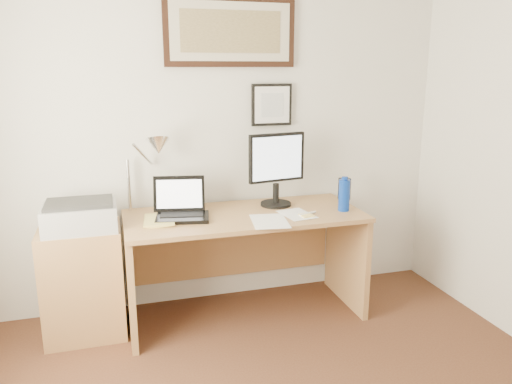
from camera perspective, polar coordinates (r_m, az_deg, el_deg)
name	(u,v)px	position (r m, az deg, el deg)	size (l,w,h in m)	color
wall_back	(210,134)	(3.60, -5.23, 6.60)	(3.50, 0.02, 2.50)	silver
side_cabinet	(83,282)	(3.46, -19.12, -9.67)	(0.50, 0.40, 0.73)	#9E7042
water_bottle	(344,195)	(3.48, 10.04, -0.36)	(0.08, 0.08, 0.22)	#0C33A0
bottle_cap	(345,178)	(3.45, 10.13, 1.57)	(0.04, 0.04, 0.02)	#0C33A0
speaker	(344,189)	(3.79, 10.06, 0.37)	(0.07, 0.06, 0.16)	black
paper_sheet_a	(270,221)	(3.22, 1.56, -3.35)	(0.23, 0.32, 0.00)	white
paper_sheet_b	(297,214)	(3.37, 4.68, -2.56)	(0.19, 0.27, 0.00)	white
sticky_pad	(307,215)	(3.34, 5.80, -2.67)	(0.08, 0.08, 0.01)	#FFE078
marker_pen	(308,214)	(3.37, 5.92, -2.48)	(0.02, 0.02, 0.14)	white
book	(144,221)	(3.27, -12.70, -3.26)	(0.19, 0.26, 0.02)	#D6C264
desk	(242,242)	(3.54, -1.66, -5.77)	(1.60, 0.70, 0.75)	#9E7042
laptop	(181,209)	(3.32, -8.53, -1.91)	(0.38, 0.35, 0.26)	black
lcd_monitor	(277,166)	(3.51, 2.37, 3.00)	(0.42, 0.22, 0.52)	black
printer	(80,216)	(3.29, -19.45, -2.56)	(0.44, 0.34, 0.18)	#ABABAE
desk_lamp	(155,149)	(3.37, -11.42, 4.79)	(0.29, 0.27, 0.53)	silver
picture_large	(231,32)	(3.58, -2.92, 17.83)	(0.92, 0.04, 0.47)	black
picture_small	(272,105)	(3.67, 1.80, 9.93)	(0.30, 0.03, 0.30)	black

